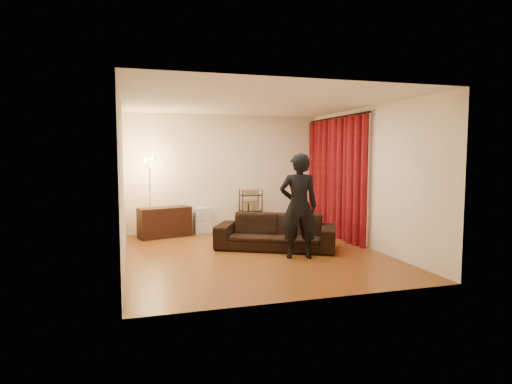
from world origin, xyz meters
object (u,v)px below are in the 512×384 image
object	(u,v)px
sofa	(276,232)
floor_lamp	(150,198)
media_cabinet	(165,222)
wire_shelf	(251,211)
person	(299,206)
storage_boxes	(203,220)

from	to	relation	value
sofa	floor_lamp	size ratio (longest dim) A/B	1.26
media_cabinet	floor_lamp	size ratio (longest dim) A/B	0.63
sofa	wire_shelf	world-z (taller)	wire_shelf
media_cabinet	wire_shelf	bearing A→B (deg)	-15.04
person	storage_boxes	world-z (taller)	person
person	storage_boxes	distance (m)	3.09
sofa	wire_shelf	size ratio (longest dim) A/B	2.25
storage_boxes	floor_lamp	size ratio (longest dim) A/B	0.33
media_cabinet	sofa	bearing A→B (deg)	-58.15
sofa	wire_shelf	xyz separation A→B (m)	(0.01, 1.81, 0.17)
storage_boxes	floor_lamp	distance (m)	1.35
person	storage_boxes	size ratio (longest dim) A/B	3.06
sofa	person	size ratio (longest dim) A/B	1.23
media_cabinet	person	bearing A→B (deg)	-66.31
storage_boxes	wire_shelf	world-z (taller)	wire_shelf
person	media_cabinet	world-z (taller)	person
floor_lamp	wire_shelf	bearing A→B (deg)	4.05
sofa	media_cabinet	size ratio (longest dim) A/B	2.01
wire_shelf	sofa	bearing A→B (deg)	-102.37
person	storage_boxes	bearing A→B (deg)	-53.68
floor_lamp	media_cabinet	bearing A→B (deg)	26.05
sofa	media_cabinet	world-z (taller)	sofa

